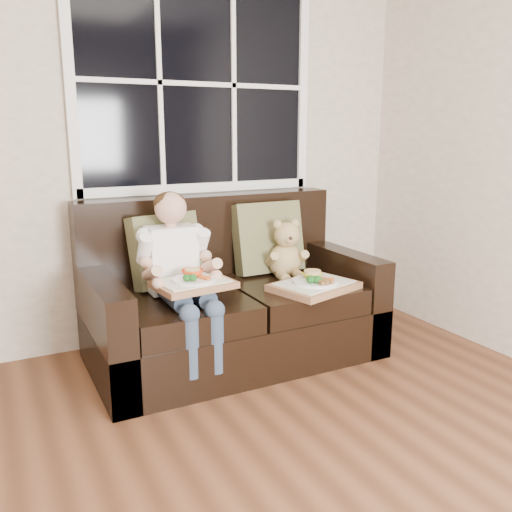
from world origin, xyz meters
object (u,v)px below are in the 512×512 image
loveseat (230,306)px  teddy_bear (286,253)px  tray_left (193,282)px  child (178,262)px  tray_right (314,285)px

loveseat → teddy_bear: bearing=-1.0°
tray_left → loveseat: bearing=32.5°
loveseat → tray_left: bearing=-140.4°
teddy_bear → tray_left: teddy_bear is taller
child → tray_left: size_ratio=2.07×
teddy_bear → tray_left: 0.78m
tray_left → child: bearing=93.6°
teddy_bear → tray_left: (-0.73, -0.27, -0.03)m
teddy_bear → child: bearing=-159.3°
child → tray_left: (0.03, -0.16, -0.08)m
tray_left → tray_right: bearing=-12.3°
loveseat → child: bearing=-161.7°
loveseat → teddy_bear: loveseat is taller
loveseat → tray_left: loveseat is taller
child → teddy_bear: bearing=8.5°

